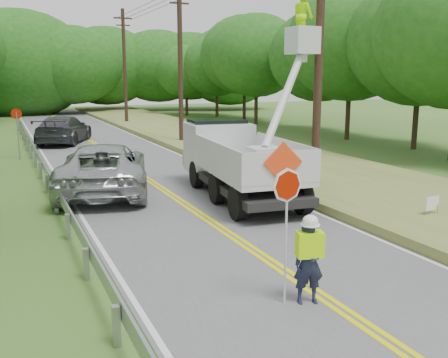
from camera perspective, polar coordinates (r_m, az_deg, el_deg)
name	(u,v)px	position (r m, az deg, el deg)	size (l,w,h in m)	color
ground	(361,324)	(9.65, 15.10, -15.37)	(140.00, 140.00, 0.00)	#365E22
road	(148,179)	(21.77, -8.54, -0.03)	(7.20, 96.00, 0.03)	#535355
guardrail	(44,170)	(21.89, -19.41, 0.95)	(0.18, 48.00, 0.77)	#94969B
utility_poles	(226,56)	(25.90, 0.28, 13.60)	(1.60, 43.30, 10.00)	black
tall_grass_verge	(292,164)	(24.54, 7.64, 1.62)	(7.00, 96.00, 0.30)	olive
treeline_right	(323,52)	(38.19, 10.98, 13.71)	(10.96, 52.69, 10.28)	#332319
treeline_horizon	(38,65)	(63.09, -20.02, 11.86)	(55.80, 14.26, 12.27)	#194E13
flagger	(308,256)	(9.86, 9.42, -8.47)	(1.08, 0.53, 2.63)	#191E33
bucket_truck	(236,150)	(18.96, 1.35, 3.29)	(4.18, 7.57, 7.13)	black
suv_silver	(103,168)	(19.38, -13.32, 1.18)	(3.06, 6.64, 1.84)	#A8ABAE
suv_darkgrey	(64,130)	(34.63, -17.46, 5.29)	(2.47, 6.07, 1.76)	#38393F
stop_sign_permanent	(17,125)	(28.60, -22.09, 5.57)	(0.56, 0.10, 2.66)	#94969B
yard_sign	(432,204)	(16.18, 22.23, -2.62)	(0.57, 0.11, 0.83)	white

